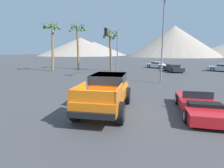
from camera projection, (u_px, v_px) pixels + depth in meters
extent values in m
plane|color=#424244|center=(107.00, 109.00, 9.56)|extent=(320.00, 320.00, 0.00)
cube|color=orange|center=(105.00, 95.00, 9.12)|extent=(2.81, 5.25, 0.57)
cube|color=orange|center=(109.00, 80.00, 9.96)|extent=(2.16, 2.48, 0.71)
cube|color=#1E2833|center=(109.00, 78.00, 9.94)|extent=(2.20, 2.53, 0.46)
cube|color=orange|center=(78.00, 91.00, 7.84)|extent=(0.43, 1.98, 0.48)
cube|color=orange|center=(119.00, 92.00, 7.50)|extent=(0.43, 1.98, 0.48)
cube|color=orange|center=(92.00, 97.00, 6.75)|extent=(1.86, 0.41, 0.48)
cube|color=black|center=(114.00, 89.00, 11.61)|extent=(1.91, 0.50, 0.24)
cube|color=black|center=(91.00, 116.00, 6.69)|extent=(1.91, 0.50, 0.24)
cylinder|color=black|center=(95.00, 94.00, 10.86)|extent=(0.49, 1.03, 0.99)
cylinder|color=#232326|center=(95.00, 94.00, 10.86)|extent=(0.43, 0.60, 0.54)
cylinder|color=black|center=(127.00, 95.00, 10.50)|extent=(0.49, 1.03, 0.99)
cylinder|color=#232326|center=(127.00, 95.00, 10.50)|extent=(0.43, 0.60, 0.54)
cylinder|color=black|center=(76.00, 110.00, 7.87)|extent=(0.49, 1.03, 0.99)
cylinder|color=#232326|center=(76.00, 110.00, 7.87)|extent=(0.43, 0.60, 0.54)
cylinder|color=black|center=(120.00, 113.00, 7.51)|extent=(0.49, 1.03, 0.99)
cylinder|color=#232326|center=(120.00, 113.00, 7.51)|extent=(0.43, 0.60, 0.54)
cube|color=red|center=(200.00, 106.00, 8.81)|extent=(2.42, 4.78, 0.46)
cube|color=#1E2833|center=(198.00, 95.00, 9.21)|extent=(1.52, 0.27, 0.40)
cube|color=black|center=(205.00, 104.00, 7.99)|extent=(1.51, 0.83, 0.16)
cylinder|color=black|center=(177.00, 99.00, 10.37)|extent=(0.30, 0.63, 0.61)
cylinder|color=#9E9EA3|center=(177.00, 99.00, 10.37)|extent=(0.28, 0.36, 0.34)
cylinder|color=black|center=(209.00, 101.00, 10.00)|extent=(0.30, 0.63, 0.61)
cylinder|color=#9E9EA3|center=(209.00, 101.00, 10.00)|extent=(0.28, 0.36, 0.34)
cylinder|color=black|center=(187.00, 116.00, 7.65)|extent=(0.30, 0.63, 0.61)
cylinder|color=#9E9EA3|center=(187.00, 116.00, 7.65)|extent=(0.28, 0.36, 0.34)
cube|color=white|center=(157.00, 66.00, 33.15)|extent=(4.45, 3.48, 0.58)
cube|color=white|center=(158.00, 63.00, 32.99)|extent=(2.25, 2.20, 0.42)
cube|color=#1E2833|center=(158.00, 63.00, 32.98)|extent=(2.30, 2.25, 0.25)
cylinder|color=black|center=(149.00, 66.00, 33.54)|extent=(0.69, 0.50, 0.66)
cylinder|color=#9E9EA3|center=(149.00, 66.00, 33.54)|extent=(0.43, 0.38, 0.37)
cylinder|color=black|center=(154.00, 66.00, 34.67)|extent=(0.69, 0.50, 0.66)
cylinder|color=#9E9EA3|center=(154.00, 66.00, 34.67)|extent=(0.43, 0.38, 0.37)
cylinder|color=black|center=(160.00, 67.00, 31.68)|extent=(0.69, 0.50, 0.66)
cylinder|color=#9E9EA3|center=(160.00, 67.00, 31.68)|extent=(0.43, 0.38, 0.37)
cylinder|color=black|center=(165.00, 67.00, 32.82)|extent=(0.69, 0.50, 0.66)
cylinder|color=#9E9EA3|center=(165.00, 67.00, 32.82)|extent=(0.43, 0.38, 0.37)
cube|color=#B7BABF|center=(224.00, 69.00, 27.52)|extent=(4.82, 3.23, 0.60)
cylinder|color=black|center=(212.00, 69.00, 27.79)|extent=(0.65, 0.41, 0.61)
cylinder|color=#9E9EA3|center=(212.00, 69.00, 27.79)|extent=(0.39, 0.33, 0.34)
cylinder|color=black|center=(215.00, 69.00, 29.09)|extent=(0.65, 0.41, 0.61)
cylinder|color=#9E9EA3|center=(215.00, 69.00, 29.09)|extent=(0.39, 0.33, 0.34)
cube|color=#232328|center=(173.00, 69.00, 27.36)|extent=(3.38, 4.88, 0.59)
cube|color=#232328|center=(173.00, 65.00, 27.38)|extent=(2.16, 2.36, 0.40)
cube|color=#1E2833|center=(173.00, 65.00, 27.37)|extent=(2.21, 2.41, 0.24)
cylinder|color=black|center=(182.00, 71.00, 26.03)|extent=(0.45, 0.68, 0.64)
cylinder|color=#9E9EA3|center=(182.00, 71.00, 26.03)|extent=(0.35, 0.42, 0.35)
cylinder|color=black|center=(171.00, 71.00, 25.97)|extent=(0.45, 0.68, 0.64)
cylinder|color=#9E9EA3|center=(171.00, 71.00, 25.97)|extent=(0.35, 0.42, 0.35)
cylinder|color=black|center=(175.00, 69.00, 28.81)|extent=(0.45, 0.68, 0.64)
cylinder|color=#9E9EA3|center=(175.00, 69.00, 28.81)|extent=(0.35, 0.42, 0.35)
cylinder|color=black|center=(165.00, 69.00, 28.75)|extent=(0.45, 0.68, 0.64)
cylinder|color=#9E9EA3|center=(165.00, 69.00, 28.75)|extent=(0.35, 0.42, 0.35)
cylinder|color=slate|center=(117.00, 52.00, 23.45)|extent=(0.16, 0.16, 5.99)
cylinder|color=slate|center=(112.00, 29.00, 20.89)|extent=(0.11, 4.47, 0.11)
cube|color=black|center=(106.00, 32.00, 19.42)|extent=(0.26, 0.34, 0.90)
sphere|color=red|center=(105.00, 30.00, 19.42)|extent=(0.20, 0.20, 0.20)
sphere|color=orange|center=(105.00, 32.00, 19.47)|extent=(0.20, 0.20, 0.20)
sphere|color=green|center=(105.00, 35.00, 19.52)|extent=(0.20, 0.20, 0.20)
cylinder|color=slate|center=(162.00, 43.00, 16.74)|extent=(0.14, 0.14, 7.81)
cylinder|color=brown|center=(111.00, 51.00, 27.83)|extent=(0.36, 1.00, 6.32)
cone|color=#386B2D|center=(116.00, 32.00, 27.25)|extent=(0.48, 1.66, 1.12)
cone|color=#386B2D|center=(116.00, 34.00, 28.30)|extent=(1.76, 1.16, 1.67)
cone|color=#386B2D|center=(111.00, 33.00, 28.38)|extent=(1.53, 0.92, 1.21)
cone|color=#386B2D|center=(108.00, 33.00, 28.22)|extent=(1.07, 1.57, 1.22)
cone|color=#386B2D|center=(105.00, 34.00, 27.69)|extent=(0.89, 1.92, 1.61)
cone|color=#386B2D|center=(107.00, 33.00, 26.80)|extent=(1.92, 0.93, 1.57)
cone|color=#386B2D|center=(113.00, 32.00, 26.63)|extent=(1.77, 1.41, 1.44)
cylinder|color=brown|center=(78.00, 48.00, 30.70)|extent=(0.36, 0.40, 7.59)
cone|color=#386B2D|center=(82.00, 27.00, 29.75)|extent=(0.43, 1.90, 1.38)
cone|color=#386B2D|center=(83.00, 27.00, 30.53)|extent=(1.70, 1.49, 1.10)
cone|color=#386B2D|center=(79.00, 27.00, 30.79)|extent=(1.55, 0.56, 1.05)
cone|color=#386B2D|center=(74.00, 28.00, 30.81)|extent=(1.08, 1.93, 1.57)
cone|color=#386B2D|center=(72.00, 26.00, 29.91)|extent=(1.21, 1.71, 1.15)
cone|color=#386B2D|center=(73.00, 26.00, 29.44)|extent=(1.70, 0.97, 1.09)
cone|color=#386B2D|center=(77.00, 27.00, 29.04)|extent=(1.83, 1.21, 1.65)
cylinder|color=brown|center=(53.00, 48.00, 27.82)|extent=(0.36, 0.96, 7.31)
cone|color=#386B2D|center=(55.00, 25.00, 26.39)|extent=(0.72, 2.12, 1.25)
cone|color=#386B2D|center=(55.00, 26.00, 27.47)|extent=(1.61, 1.13, 1.23)
cone|color=#386B2D|center=(53.00, 26.00, 27.68)|extent=(1.67, 0.62, 0.90)
cone|color=#386B2D|center=(47.00, 26.00, 27.39)|extent=(0.81, 1.54, 1.06)
cone|color=#386B2D|center=(45.00, 25.00, 26.72)|extent=(1.16, 1.39, 1.16)
cone|color=#386B2D|center=(44.00, 25.00, 26.14)|extent=(1.98, 0.91, 1.26)
cone|color=#386B2D|center=(50.00, 25.00, 26.10)|extent=(1.56, 1.38, 1.11)
cone|color=gray|center=(174.00, 41.00, 106.97)|extent=(55.00, 55.00, 18.61)
cone|color=gray|center=(94.00, 49.00, 149.58)|extent=(56.22, 56.22, 11.45)
cone|color=gray|center=(81.00, 47.00, 137.20)|extent=(65.43, 65.43, 13.83)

